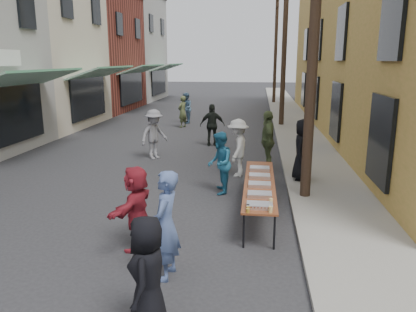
% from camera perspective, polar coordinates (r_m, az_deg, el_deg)
% --- Properties ---
extents(ground, '(120.00, 120.00, 0.00)m').
position_cam_1_polar(ground, '(8.60, -14.54, -11.28)').
color(ground, '#28282B').
rests_on(ground, ground).
extents(sidewalk, '(2.20, 60.00, 0.10)m').
position_cam_1_polar(sidewalk, '(22.60, 12.01, 4.23)').
color(sidewalk, gray).
rests_on(sidewalk, ground).
extents(storefront_row, '(8.00, 37.00, 9.00)m').
position_cam_1_polar(storefront_row, '(25.75, -24.05, 13.58)').
color(storefront_row, maroon).
rests_on(storefront_row, ground).
extents(utility_pole_near, '(0.26, 0.26, 9.00)m').
position_cam_1_polar(utility_pole_near, '(10.36, 14.83, 18.34)').
color(utility_pole_near, '#2D2116').
rests_on(utility_pole_near, ground).
extents(utility_pole_mid, '(0.26, 0.26, 9.00)m').
position_cam_1_polar(utility_pole_mid, '(22.30, 10.72, 15.65)').
color(utility_pole_mid, '#2D2116').
rests_on(utility_pole_mid, ground).
extents(utility_pole_far, '(0.26, 0.26, 9.00)m').
position_cam_1_polar(utility_pole_far, '(34.28, 9.50, 14.82)').
color(utility_pole_far, '#2D2116').
rests_on(utility_pole_far, ground).
extents(serving_table, '(0.70, 4.00, 0.75)m').
position_cam_1_polar(serving_table, '(9.52, 7.26, -3.92)').
color(serving_table, maroon).
rests_on(serving_table, ground).
extents(catering_tray_sausage, '(0.50, 0.33, 0.08)m').
position_cam_1_polar(catering_tray_sausage, '(7.93, 7.28, -6.91)').
color(catering_tray_sausage, maroon).
rests_on(catering_tray_sausage, serving_table).
extents(catering_tray_foil_b, '(0.50, 0.33, 0.08)m').
position_cam_1_polar(catering_tray_foil_b, '(8.55, 7.28, -5.41)').
color(catering_tray_foil_b, '#B2B2B7').
rests_on(catering_tray_foil_b, serving_table).
extents(catering_tray_buns, '(0.50, 0.33, 0.08)m').
position_cam_1_polar(catering_tray_buns, '(9.21, 7.27, -4.01)').
color(catering_tray_buns, tan).
rests_on(catering_tray_buns, serving_table).
extents(catering_tray_foil_d, '(0.50, 0.33, 0.08)m').
position_cam_1_polar(catering_tray_foil_d, '(9.88, 7.27, -2.81)').
color(catering_tray_foil_d, '#B2B2B7').
rests_on(catering_tray_foil_d, serving_table).
extents(catering_tray_buns_end, '(0.50, 0.33, 0.08)m').
position_cam_1_polar(catering_tray_buns_end, '(10.56, 7.27, -1.76)').
color(catering_tray_buns_end, tan).
rests_on(catering_tray_buns_end, serving_table).
extents(condiment_jar_a, '(0.07, 0.07, 0.08)m').
position_cam_1_polar(condiment_jar_a, '(7.65, 5.62, -7.64)').
color(condiment_jar_a, '#A57F26').
rests_on(condiment_jar_a, serving_table).
extents(condiment_jar_b, '(0.07, 0.07, 0.08)m').
position_cam_1_polar(condiment_jar_b, '(7.75, 5.64, -7.37)').
color(condiment_jar_b, '#A57F26').
rests_on(condiment_jar_b, serving_table).
extents(condiment_jar_c, '(0.07, 0.07, 0.08)m').
position_cam_1_polar(condiment_jar_c, '(7.84, 5.66, -7.12)').
color(condiment_jar_c, '#A57F26').
rests_on(condiment_jar_c, serving_table).
extents(cup_stack, '(0.08, 0.08, 0.12)m').
position_cam_1_polar(cup_stack, '(7.70, 8.78, -7.45)').
color(cup_stack, tan).
rests_on(cup_stack, serving_table).
extents(guest_front_a, '(0.54, 0.80, 1.61)m').
position_cam_1_polar(guest_front_a, '(5.52, -8.46, -16.28)').
color(guest_front_a, black).
rests_on(guest_front_a, ground).
extents(guest_front_b, '(0.50, 0.71, 1.83)m').
position_cam_1_polar(guest_front_b, '(6.69, -5.96, -9.67)').
color(guest_front_b, '#4A5E8F').
rests_on(guest_front_b, ground).
extents(guest_front_c, '(0.69, 0.86, 1.68)m').
position_cam_1_polar(guest_front_c, '(10.82, 1.64, -1.00)').
color(guest_front_c, '#216589').
rests_on(guest_front_c, ground).
extents(guest_front_d, '(0.79, 1.22, 1.78)m').
position_cam_1_polar(guest_front_d, '(12.48, 4.21, 1.15)').
color(guest_front_d, silver).
rests_on(guest_front_d, ground).
extents(guest_front_e, '(0.58, 1.18, 1.95)m').
position_cam_1_polar(guest_front_e, '(13.31, 8.36, 2.17)').
color(guest_front_e, '#526439').
rests_on(guest_front_e, ground).
extents(guest_queue_back, '(0.68, 1.56, 1.62)m').
position_cam_1_polar(guest_queue_back, '(7.83, -10.05, -7.14)').
color(guest_queue_back, maroon).
rests_on(guest_queue_back, ground).
extents(server, '(0.85, 1.02, 1.79)m').
position_cam_1_polar(server, '(12.05, 13.18, 0.89)').
color(server, black).
rests_on(server, sidewalk).
extents(passerby_left, '(1.22, 1.33, 1.80)m').
position_cam_1_polar(passerby_left, '(14.82, -7.59, 3.05)').
color(passerby_left, gray).
rests_on(passerby_left, ground).
extents(passerby_mid, '(1.08, 0.56, 1.76)m').
position_cam_1_polar(passerby_mid, '(16.91, 0.62, 4.36)').
color(passerby_mid, black).
rests_on(passerby_mid, ground).
extents(passerby_right, '(0.64, 0.73, 1.68)m').
position_cam_1_polar(passerby_right, '(21.71, -3.61, 6.24)').
color(passerby_right, '#4A5531').
rests_on(passerby_right, ground).
extents(passerby_far, '(0.86, 0.99, 1.74)m').
position_cam_1_polar(passerby_far, '(23.14, -3.13, 6.76)').
color(passerby_far, '#436382').
rests_on(passerby_far, ground).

